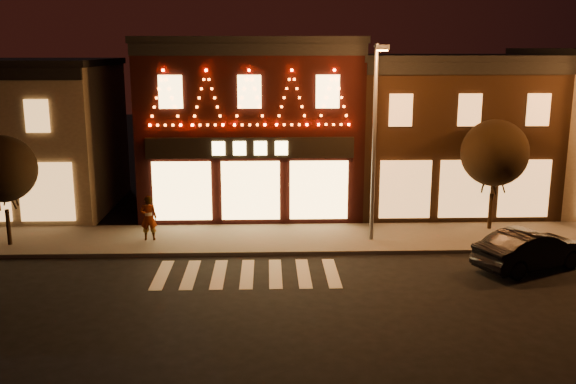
{
  "coord_description": "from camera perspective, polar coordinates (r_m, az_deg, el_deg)",
  "views": [
    {
      "loc": [
        0.75,
        -17.43,
        7.82
      ],
      "look_at": [
        1.45,
        4.0,
        2.97
      ],
      "focal_mm": 39.83,
      "sensor_mm": 36.0,
      "label": 1
    }
  ],
  "objects": [
    {
      "name": "streetlamp_mid",
      "position": [
        25.3,
        7.79,
        5.66
      ],
      "size": [
        0.5,
        1.79,
        7.83
      ],
      "rotation": [
        0.0,
        0.0,
        0.05
      ],
      "color": "#59595E",
      "rests_on": "sidewalk_far"
    },
    {
      "name": "building_pulp",
      "position": [
        31.63,
        -3.23,
        6.09
      ],
      "size": [
        10.2,
        8.34,
        8.3
      ],
      "color": "black",
      "rests_on": "ground"
    },
    {
      "name": "pedestrian",
      "position": [
        26.55,
        -12.33,
        -2.27
      ],
      "size": [
        0.71,
        0.5,
        1.84
      ],
      "primitive_type": "imported",
      "rotation": [
        0.0,
        0.0,
        3.23
      ],
      "color": "gray",
      "rests_on": "sidewalk_far"
    },
    {
      "name": "dark_sedan",
      "position": [
        24.7,
        20.88,
        -4.82
      ],
      "size": [
        4.62,
        3.23,
        1.45
      ],
      "primitive_type": "imported",
      "rotation": [
        0.0,
        0.0,
        2.0
      ],
      "color": "black",
      "rests_on": "ground"
    },
    {
      "name": "building_right_a",
      "position": [
        32.87,
        13.65,
        5.3
      ],
      "size": [
        9.2,
        8.28,
        7.5
      ],
      "color": "#352012",
      "rests_on": "ground"
    },
    {
      "name": "ground",
      "position": [
        19.12,
        -4.03,
        -11.43
      ],
      "size": [
        120.0,
        120.0,
        0.0
      ],
      "primitive_type": "plane",
      "color": "black",
      "rests_on": "ground"
    },
    {
      "name": "tree_left",
      "position": [
        27.22,
        -24.12,
        1.88
      ],
      "size": [
        2.62,
        2.62,
        4.37
      ],
      "rotation": [
        0.0,
        0.0,
        -0.14
      ],
      "color": "black",
      "rests_on": "sidewalk_far"
    },
    {
      "name": "sidewalk_far",
      "position": [
        26.61,
        0.91,
        -4.17
      ],
      "size": [
        44.0,
        4.0,
        0.15
      ],
      "primitive_type": "cube",
      "color": "#47423D",
      "rests_on": "ground"
    },
    {
      "name": "tree_right",
      "position": [
        28.47,
        17.96,
        3.33
      ],
      "size": [
        2.84,
        2.84,
        4.74
      ],
      "rotation": [
        0.0,
        0.0,
        -0.12
      ],
      "color": "black",
      "rests_on": "sidewalk_far"
    }
  ]
}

